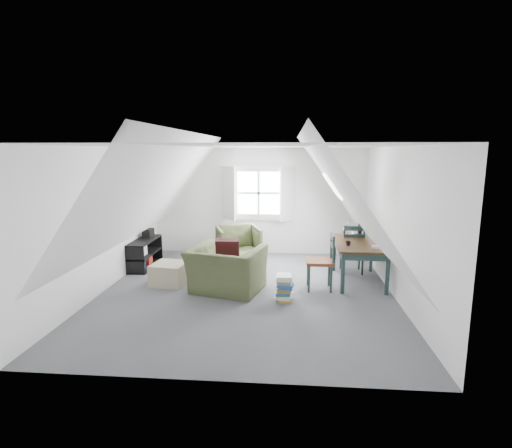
# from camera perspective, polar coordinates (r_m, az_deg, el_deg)

# --- Properties ---
(floor) EXTENTS (5.50, 5.50, 0.00)m
(floor) POSITION_cam_1_polar(r_m,az_deg,el_deg) (7.05, -1.33, -9.68)
(floor) COLOR #515256
(floor) RESTS_ON ground
(ceiling) EXTENTS (5.50, 5.50, 0.00)m
(ceiling) POSITION_cam_1_polar(r_m,az_deg,el_deg) (6.63, -1.42, 11.07)
(ceiling) COLOR white
(ceiling) RESTS_ON wall_back
(wall_back) EXTENTS (5.00, 0.00, 5.00)m
(wall_back) POSITION_cam_1_polar(r_m,az_deg,el_deg) (9.44, 0.39, 3.26)
(wall_back) COLOR white
(wall_back) RESTS_ON ground
(wall_front) EXTENTS (5.00, 0.00, 5.00)m
(wall_front) POSITION_cam_1_polar(r_m,az_deg,el_deg) (4.07, -5.47, -6.36)
(wall_front) COLOR white
(wall_front) RESTS_ON ground
(wall_left) EXTENTS (0.00, 5.50, 5.50)m
(wall_left) POSITION_cam_1_polar(r_m,az_deg,el_deg) (7.42, -20.95, 0.62)
(wall_left) COLOR white
(wall_left) RESTS_ON ground
(wall_right) EXTENTS (0.00, 5.50, 5.50)m
(wall_right) POSITION_cam_1_polar(r_m,az_deg,el_deg) (6.93, 19.66, 0.05)
(wall_right) COLOR white
(wall_right) RESTS_ON ground
(slope_left) EXTENTS (3.19, 5.50, 4.48)m
(slope_left) POSITION_cam_1_polar(r_m,az_deg,el_deg) (6.99, -14.17, 4.77)
(slope_left) COLOR white
(slope_left) RESTS_ON wall_left
(slope_right) EXTENTS (3.19, 5.50, 4.48)m
(slope_right) POSITION_cam_1_polar(r_m,az_deg,el_deg) (6.67, 12.01, 4.61)
(slope_right) COLOR white
(slope_right) RESTS_ON wall_right
(dormer_window) EXTENTS (1.71, 0.35, 1.30)m
(dormer_window) POSITION_cam_1_polar(r_m,az_deg,el_deg) (9.34, 0.36, 4.42)
(dormer_window) COLOR white
(dormer_window) RESTS_ON wall_back
(skylight) EXTENTS (0.35, 0.75, 0.47)m
(skylight) POSITION_cam_1_polar(r_m,az_deg,el_deg) (7.96, 10.83, 5.33)
(skylight) COLOR white
(skylight) RESTS_ON slope_right
(armchair_near) EXTENTS (1.43, 1.33, 0.78)m
(armchair_near) POSITION_cam_1_polar(r_m,az_deg,el_deg) (7.13, -4.21, -9.50)
(armchair_near) COLOR #434C2B
(armchair_near) RESTS_ON floor
(armchair_far) EXTENTS (1.11, 1.13, 0.82)m
(armchair_far) POSITION_cam_1_polar(r_m,az_deg,el_deg) (8.80, -2.53, -5.59)
(armchair_far) COLOR #434C2B
(armchair_far) RESTS_ON floor
(throw_pillow) EXTENTS (0.43, 0.26, 0.43)m
(throw_pillow) POSITION_cam_1_polar(r_m,az_deg,el_deg) (7.06, -4.10, -3.70)
(throw_pillow) COLOR #380F14
(throw_pillow) RESTS_ON armchair_near
(ottoman) EXTENTS (0.67, 0.67, 0.39)m
(ottoman) POSITION_cam_1_polar(r_m,az_deg,el_deg) (7.57, -12.22, -6.94)
(ottoman) COLOR tan
(ottoman) RESTS_ON floor
(dining_table) EXTENTS (0.91, 1.52, 0.76)m
(dining_table) POSITION_cam_1_polar(r_m,az_deg,el_deg) (7.65, 14.52, -3.27)
(dining_table) COLOR #301E0E
(dining_table) RESTS_ON floor
(demijohn) EXTENTS (0.23, 0.23, 0.32)m
(demijohn) POSITION_cam_1_polar(r_m,az_deg,el_deg) (8.02, 13.00, -0.90)
(demijohn) COLOR silver
(demijohn) RESTS_ON dining_table
(vase_twigs) EXTENTS (0.08, 0.09, 0.64)m
(vase_twigs) POSITION_cam_1_polar(r_m,az_deg,el_deg) (8.15, 14.64, -0.71)
(vase_twigs) COLOR black
(vase_twigs) RESTS_ON dining_table
(cup) EXTENTS (0.11, 0.11, 0.08)m
(cup) POSITION_cam_1_polar(r_m,az_deg,el_deg) (7.30, 13.01, -3.05)
(cup) COLOR black
(cup) RESTS_ON dining_table
(paper_box) EXTENTS (0.15, 0.13, 0.04)m
(paper_box) POSITION_cam_1_polar(r_m,az_deg,el_deg) (7.24, 16.72, -3.17)
(paper_box) COLOR white
(paper_box) RESTS_ON dining_table
(dining_chair_far) EXTENTS (0.47, 0.47, 0.99)m
(dining_chair_far) POSITION_cam_1_polar(r_m,az_deg,el_deg) (8.22, 13.60, -3.29)
(dining_chair_far) COLOR #5F2D18
(dining_chair_far) RESTS_ON floor
(dining_chair_near) EXTENTS (0.47, 0.47, 1.00)m
(dining_chair_near) POSITION_cam_1_polar(r_m,az_deg,el_deg) (7.14, 9.41, -5.19)
(dining_chair_near) COLOR #5F2D18
(dining_chair_near) RESTS_ON floor
(media_shelf) EXTENTS (0.38, 1.15, 0.59)m
(media_shelf) POSITION_cam_1_polar(r_m,az_deg,el_deg) (8.74, -15.66, -4.28)
(media_shelf) COLOR black
(media_shelf) RESTS_ON floor
(electronics_box) EXTENTS (0.20, 0.27, 0.20)m
(electronics_box) POSITION_cam_1_polar(r_m,az_deg,el_deg) (8.92, -15.15, -1.29)
(electronics_box) COLOR black
(electronics_box) RESTS_ON media_shelf
(magazine_stack) EXTENTS (0.32, 0.38, 0.42)m
(magazine_stack) POSITION_cam_1_polar(r_m,az_deg,el_deg) (6.63, 4.09, -9.08)
(magazine_stack) COLOR #B29933
(magazine_stack) RESTS_ON floor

